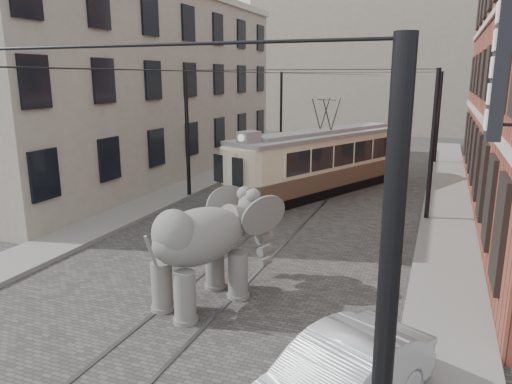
% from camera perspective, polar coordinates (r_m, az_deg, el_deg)
% --- Properties ---
extents(ground, '(120.00, 120.00, 0.00)m').
position_cam_1_polar(ground, '(15.91, -0.56, -7.38)').
color(ground, '#494643').
extents(tram_rails, '(1.54, 80.00, 0.02)m').
position_cam_1_polar(tram_rails, '(15.91, -0.56, -7.34)').
color(tram_rails, slate).
rests_on(tram_rails, ground).
extents(sidewalk_right, '(2.00, 60.00, 0.15)m').
position_cam_1_polar(sidewalk_right, '(14.91, 21.72, -9.56)').
color(sidewalk_right, slate).
rests_on(sidewalk_right, ground).
extents(sidewalk_left, '(2.00, 60.00, 0.15)m').
position_cam_1_polar(sidewalk_left, '(19.13, -19.01, -4.26)').
color(sidewalk_left, slate).
rests_on(sidewalk_left, ground).
extents(stucco_building, '(7.00, 24.00, 10.00)m').
position_cam_1_polar(stucco_building, '(28.98, -13.89, 11.81)').
color(stucco_building, gray).
rests_on(stucco_building, ground).
extents(distant_block, '(28.00, 10.00, 14.00)m').
position_cam_1_polar(distant_block, '(54.10, 15.80, 14.44)').
color(distant_block, gray).
rests_on(distant_block, ground).
extents(catenary, '(11.00, 30.20, 6.00)m').
position_cam_1_polar(catenary, '(19.83, 4.25, 5.73)').
color(catenary, black).
rests_on(catenary, ground).
extents(tram, '(7.00, 11.62, 4.63)m').
position_cam_1_polar(tram, '(24.03, 8.17, 5.35)').
color(tram, beige).
rests_on(tram, ground).
extents(elephant, '(4.02, 5.16, 2.79)m').
position_cam_1_polar(elephant, '(12.23, -6.62, -7.08)').
color(elephant, '#63615B').
rests_on(elephant, ground).
extents(parked_car, '(3.10, 4.51, 1.41)m').
position_cam_1_polar(parked_car, '(8.74, 9.52, -21.40)').
color(parked_car, '#A7A7AC').
rests_on(parked_car, ground).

